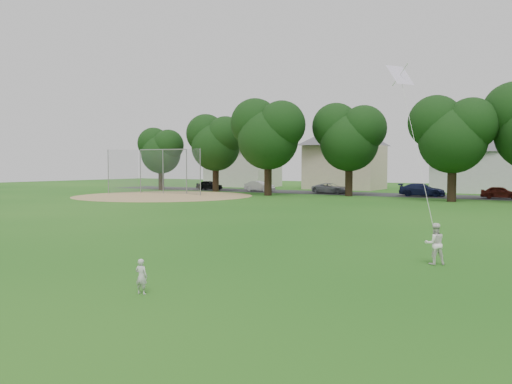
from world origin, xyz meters
The scene contains 10 objects.
ground centered at (0.00, 0.00, 0.00)m, with size 160.00×160.00×0.00m, color #154F12.
street centered at (0.00, 42.00, 0.01)m, with size 90.00×7.00×0.01m, color #2D2D30.
dirt_infield centered at (-26.00, 28.00, 0.01)m, with size 18.00×18.00×0.02m, color #9E7F51.
toddler centered at (-0.14, -1.62, 0.43)m, with size 0.31×0.20×0.85m, color silver.
older_boy centered at (5.03, 5.74, 0.64)m, with size 0.63×0.49×1.29m, color white.
kite centered at (4.19, 6.71, 3.60)m, with size 1.39×1.56×6.01m.
baseball_backstop centered at (-29.04, 30.85, 2.43)m, with size 10.88×3.75×4.85m.
tree_row centered at (3.64, 36.16, 6.41)m, with size 81.10×9.80×10.31m.
parked_cars centered at (4.58, 41.00, 0.61)m, with size 72.35×2.58×1.29m.
house_row centered at (-1.90, 52.00, 4.89)m, with size 76.90×13.74×10.42m.
Camera 1 is at (8.29, -10.19, 3.05)m, focal length 35.00 mm.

